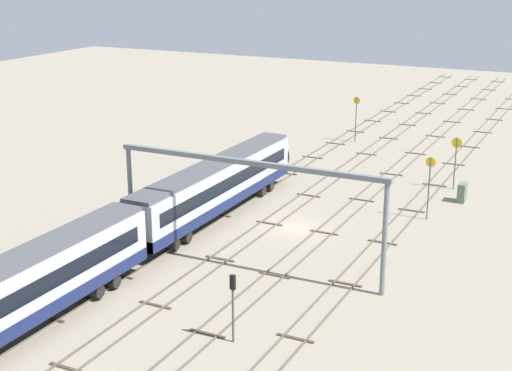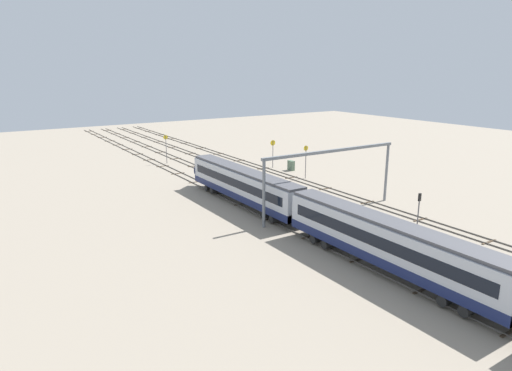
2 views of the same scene
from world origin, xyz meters
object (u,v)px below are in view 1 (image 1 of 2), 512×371
overhead_gantry (247,185)px  relay_cabinet (462,193)px  speed_sign_far_trackside (456,155)px  speed_sign_mid_trackside (429,180)px  speed_sign_near_foreground (356,113)px  signal_light_trackside_approach (233,298)px

overhead_gantry → relay_cabinet: size_ratio=11.72×
speed_sign_far_trackside → relay_cabinet: speed_sign_far_trackside is taller
speed_sign_mid_trackside → speed_sign_near_foreground: bearing=31.6°
speed_sign_far_trackside → speed_sign_mid_trackside: bearing=179.1°
speed_sign_far_trackside → overhead_gantry: bearing=160.5°
overhead_gantry → signal_light_trackside_approach: (-10.11, -4.22, -3.51)m
speed_sign_mid_trackside → speed_sign_far_trackside: 9.85m
overhead_gantry → speed_sign_mid_trackside: size_ratio=3.76×
signal_light_trackside_approach → relay_cabinet: size_ratio=2.41×
speed_sign_mid_trackside → signal_light_trackside_approach: 26.93m
relay_cabinet → overhead_gantry: bearing=154.4°
overhead_gantry → relay_cabinet: bearing=-25.6°
speed_sign_near_foreground → speed_sign_far_trackside: size_ratio=1.07×
speed_sign_far_trackside → signal_light_trackside_approach: speed_sign_far_trackside is taller
signal_light_trackside_approach → speed_sign_mid_trackside: bearing=-10.5°
speed_sign_near_foreground → speed_sign_far_trackside: bearing=-133.7°
speed_sign_near_foreground → relay_cabinet: bearing=-137.3°
overhead_gantry → speed_sign_mid_trackside: 18.93m
speed_sign_mid_trackside → relay_cabinet: bearing=-15.3°
speed_sign_mid_trackside → relay_cabinet: size_ratio=3.12×
speed_sign_near_foreground → relay_cabinet: size_ratio=3.12×
speed_sign_near_foreground → relay_cabinet: (-18.04, -16.65, -2.64)m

